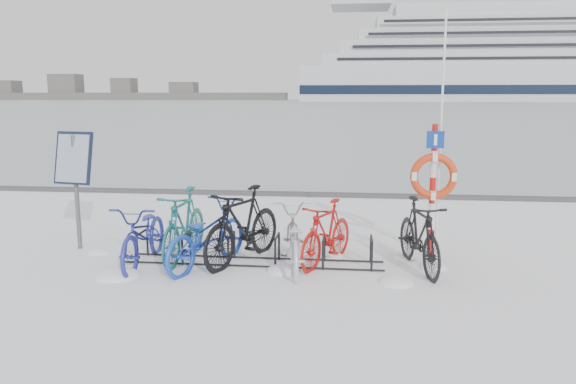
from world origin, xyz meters
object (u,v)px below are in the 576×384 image
Objects in this scene: lifebuoy_station at (434,176)px; cruise_ferry at (504,65)px; info_board at (74,165)px; bike_rack at (254,252)px.

cruise_ferry is at bearing 75.68° from lifebuoy_station.
cruise_ferry is (59.51, 210.40, 12.04)m from info_board.
info_board is at bearing 171.48° from bike_rack.
info_board is 5.89m from lifebuoy_station.
lifebuoy_station is (5.88, 0.29, -0.13)m from info_board.
info_board is 0.01× the size of cruise_ferry.
bike_rack is at bearing -164.91° from lifebuoy_station.
bike_rack is 3.37m from info_board.
cruise_ferry is at bearing 75.02° from bike_rack.
bike_rack is 1.03× the size of lifebuoy_station.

